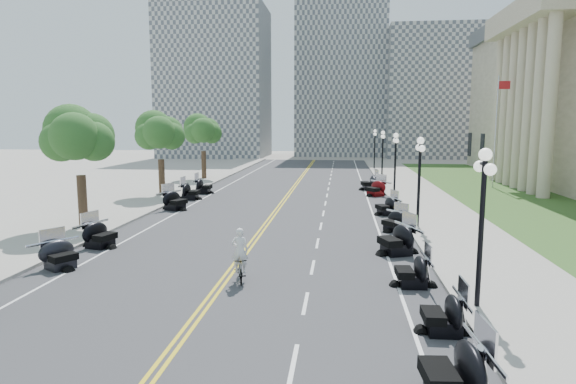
{
  "coord_description": "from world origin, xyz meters",
  "views": [
    {
      "loc": [
        4.28,
        -23.02,
        5.82
      ],
      "look_at": [
        1.34,
        3.69,
        2.0
      ],
      "focal_mm": 30.0,
      "sensor_mm": 36.0,
      "label": 1
    }
  ],
  "objects_px": {
    "flagpole": "(496,133)",
    "bicycle": "(240,269)",
    "cyclist_rider": "(240,234)",
    "motorcycle_n_3": "(444,312)"
  },
  "relations": [
    {
      "from": "flagpole",
      "to": "cyclist_rider",
      "type": "relative_size",
      "value": 5.91
    },
    {
      "from": "flagpole",
      "to": "motorcycle_n_3",
      "type": "relative_size",
      "value": 5.58
    },
    {
      "from": "flagpole",
      "to": "cyclist_rider",
      "type": "height_order",
      "value": "flagpole"
    },
    {
      "from": "flagpole",
      "to": "cyclist_rider",
      "type": "distance_m",
      "value": 33.18
    },
    {
      "from": "motorcycle_n_3",
      "to": "cyclist_rider",
      "type": "bearing_deg",
      "value": -120.75
    },
    {
      "from": "bicycle",
      "to": "cyclist_rider",
      "type": "distance_m",
      "value": 1.32
    },
    {
      "from": "flagpole",
      "to": "cyclist_rider",
      "type": "xyz_separation_m",
      "value": [
        -17.37,
        -28.09,
        -3.2
      ]
    },
    {
      "from": "flagpole",
      "to": "bicycle",
      "type": "relative_size",
      "value": 6.3
    },
    {
      "from": "motorcycle_n_3",
      "to": "cyclist_rider",
      "type": "relative_size",
      "value": 1.06
    },
    {
      "from": "motorcycle_n_3",
      "to": "cyclist_rider",
      "type": "xyz_separation_m",
      "value": [
        -6.57,
        3.74,
        1.17
      ]
    }
  ]
}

